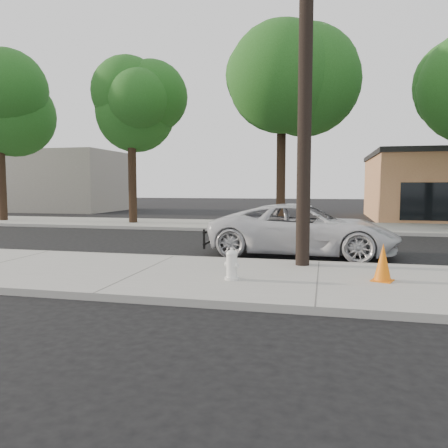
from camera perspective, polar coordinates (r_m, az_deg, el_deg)
The scene contains 12 objects.
ground at distance 14.40m, azimuth -3.74°, elevation -3.47°, with size 120.00×120.00×0.00m, color black.
near_sidewalk at distance 10.41m, azimuth -10.64°, elevation -6.40°, with size 90.00×4.40×0.15m, color gray.
far_sidewalk at distance 22.61m, azimuth 2.50°, elevation -0.19°, with size 90.00×5.00×0.15m, color gray.
curb_near at distance 12.42m, azimuth -6.55°, elevation -4.50°, with size 90.00×0.12×0.16m, color #9E9B93.
building_far at distance 41.40m, azimuth -22.68°, elevation 5.14°, with size 14.00×8.00×5.00m, color gray.
utility_pole at distance 11.25m, azimuth 10.56°, elevation 18.18°, with size 1.40×0.34×9.00m.
tree_a at distance 28.33m, azimuth -27.22°, elevation 13.42°, with size 4.65×4.50×9.00m.
tree_b at distance 24.20m, azimuth -11.76°, elevation 14.49°, with size 4.34×4.20×8.45m.
tree_c at distance 21.89m, azimuth 8.12°, elevation 17.59°, with size 4.96×4.80×9.55m.
police_cruiser at distance 13.58m, azimuth 10.28°, elevation -0.71°, with size 2.61×5.65×1.57m, color silver.
fire_hydrant at distance 9.21m, azimuth 1.02°, elevation -5.41°, with size 0.34×0.31×0.63m.
traffic_cone at distance 9.64m, azimuth 20.03°, elevation -4.79°, with size 0.52×0.52×0.79m.
Camera 1 is at (4.13, -13.64, 2.12)m, focal length 35.00 mm.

